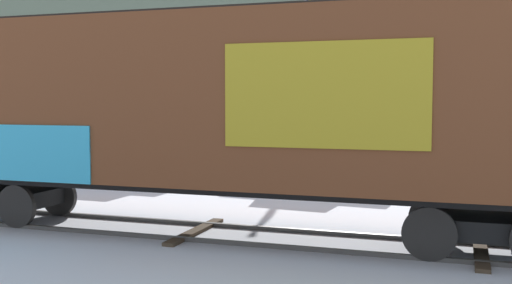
# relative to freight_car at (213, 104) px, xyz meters

# --- Properties ---
(ground_plane) EXTENTS (260.00, 260.00, 0.00)m
(ground_plane) POSITION_rel_freight_car_xyz_m (0.24, 0.00, -2.64)
(ground_plane) COLOR silver
(track) EXTENTS (59.93, 6.27, 0.08)m
(track) POSITION_rel_freight_car_xyz_m (-0.77, 0.06, -2.60)
(track) COLOR #4C4742
(track) RESTS_ON ground_plane
(freight_car) EXTENTS (15.74, 4.12, 4.54)m
(freight_car) POSITION_rel_freight_car_xyz_m (0.00, 0.00, 0.00)
(freight_car) COLOR brown
(freight_car) RESTS_ON ground_plane
(flagpole) EXTENTS (0.18, 1.64, 7.67)m
(flagpole) POSITION_rel_freight_car_xyz_m (-0.44, 14.07, 2.45)
(flagpole) COLOR silver
(flagpole) RESTS_ON ground_plane
(hillside) EXTENTS (131.60, 38.98, 17.62)m
(hillside) POSITION_rel_freight_car_xyz_m (0.22, 59.12, 3.74)
(hillside) COLOR slate
(hillside) RESTS_ON ground_plane
(parked_car_blue) EXTENTS (4.36, 2.34, 1.67)m
(parked_car_blue) POSITION_rel_freight_car_xyz_m (-5.22, 6.97, -1.79)
(parked_car_blue) COLOR navy
(parked_car_blue) RESTS_ON ground_plane
(parked_car_silver) EXTENTS (4.95, 2.64, 1.64)m
(parked_car_silver) POSITION_rel_freight_car_xyz_m (0.92, 6.78, -1.82)
(parked_car_silver) COLOR #B7BABF
(parked_car_silver) RESTS_ON ground_plane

